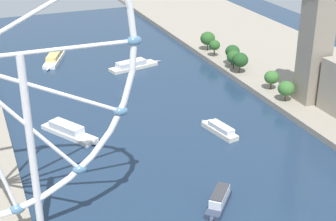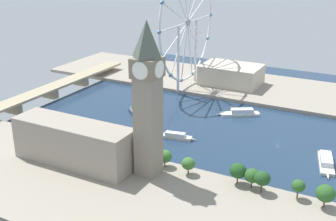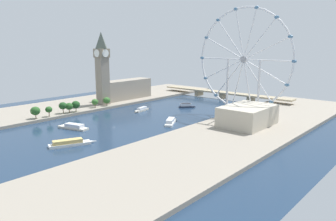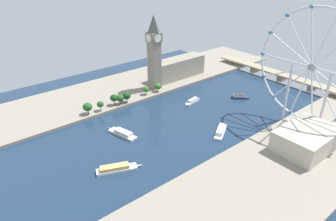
% 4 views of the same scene
% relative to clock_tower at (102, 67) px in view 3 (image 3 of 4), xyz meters
% --- Properties ---
extents(ground_plane, '(387.74, 387.74, 0.00)m').
position_rel_clock_tower_xyz_m(ground_plane, '(82.05, -53.30, -48.67)').
color(ground_plane, '#1E334C').
extents(riverbank_left, '(90.00, 520.00, 3.00)m').
position_rel_clock_tower_xyz_m(riverbank_left, '(-26.82, -53.30, -47.17)').
color(riverbank_left, gray).
rests_on(riverbank_left, ground_plane).
extents(riverbank_right, '(90.00, 520.00, 3.00)m').
position_rel_clock_tower_xyz_m(riverbank_right, '(190.92, -53.30, -47.17)').
color(riverbank_right, gray).
rests_on(riverbank_right, ground_plane).
extents(clock_tower, '(15.26, 15.26, 87.95)m').
position_rel_clock_tower_xyz_m(clock_tower, '(0.00, 0.00, 0.00)').
color(clock_tower, gray).
rests_on(clock_tower, riverbank_left).
extents(parliament_block, '(22.00, 76.34, 25.66)m').
position_rel_clock_tower_xyz_m(parliament_block, '(-9.51, 46.17, -32.84)').
color(parliament_block, gray).
rests_on(parliament_block, riverbank_left).
extents(tree_row_embankment, '(11.78, 100.17, 12.28)m').
position_rel_clock_tower_xyz_m(tree_row_embankment, '(11.49, -54.93, -38.15)').
color(tree_row_embankment, '#513823').
rests_on(tree_row_embankment, riverbank_left).
extents(ferris_wheel, '(108.01, 3.20, 111.24)m').
position_rel_clock_tower_xyz_m(ferris_wheel, '(161.58, 54.24, 12.16)').
color(ferris_wheel, silver).
rests_on(ferris_wheel, riverbank_right).
extents(riverside_hall, '(37.40, 54.14, 18.23)m').
position_rel_clock_tower_xyz_m(riverside_hall, '(186.46, 19.91, -36.55)').
color(riverside_hall, '#BCB29E').
rests_on(riverside_hall, riverbank_right).
extents(river_bridge, '(199.74, 15.96, 9.60)m').
position_rel_clock_tower_xyz_m(river_bridge, '(82.05, 149.23, -41.20)').
color(river_bridge, tan).
rests_on(river_bridge, ground_plane).
extents(tour_boat_0, '(36.00, 15.14, 4.95)m').
position_rel_clock_tower_xyz_m(tour_boat_0, '(65.19, -87.45, -46.64)').
color(tour_boat_0, beige).
rests_on(tour_boat_0, ground_plane).
extents(tour_boat_1, '(9.38, 24.88, 4.51)m').
position_rel_clock_tower_xyz_m(tour_boat_1, '(56.21, 10.62, -46.77)').
color(tour_boat_1, beige).
rests_on(tour_boat_1, ground_plane).
extents(tour_boat_2, '(19.30, 35.96, 5.14)m').
position_rel_clock_tower_xyz_m(tour_boat_2, '(107.35, -119.01, -46.46)').
color(tour_boat_2, white).
rests_on(tour_boat_2, ground_plane).
extents(tour_boat_3, '(21.90, 32.77, 5.22)m').
position_rel_clock_tower_xyz_m(tour_boat_3, '(120.47, -12.92, -46.55)').
color(tour_boat_3, white).
rests_on(tour_boat_3, ground_plane).
extents(tour_boat_4, '(17.19, 18.75, 5.65)m').
position_rel_clock_tower_xyz_m(tour_boat_4, '(82.65, 61.80, -46.27)').
color(tour_boat_4, '#2D384C').
rests_on(tour_boat_4, ground_plane).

